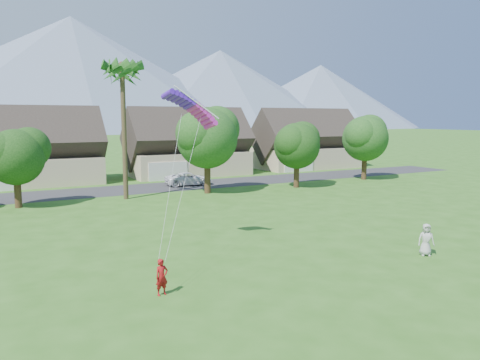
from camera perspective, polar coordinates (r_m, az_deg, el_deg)
ground at (r=20.35m, az=13.86°, el=-14.01°), size 500.00×500.00×0.00m
street at (r=50.18m, az=-13.08°, el=-1.11°), size 90.00×7.00×0.01m
kite_flyer at (r=20.30m, az=-9.52°, el=-11.59°), size 0.63×0.47×1.56m
watcher at (r=27.40m, az=21.74°, el=-6.77°), size 1.02×0.93×1.75m
parked_car at (r=52.09m, az=-6.29°, el=0.15°), size 5.34×2.77×1.44m
mountain_ridge at (r=275.77m, az=-23.80°, el=11.45°), size 540.00×240.00×70.00m
houses_row at (r=58.61m, az=-15.03°, el=3.43°), size 72.75×8.19×8.86m
tree_row at (r=43.53m, az=-12.61°, el=4.07°), size 62.27×6.67×8.45m
fan_palm at (r=44.02m, az=-14.19°, el=13.07°), size 3.00×3.00×13.80m
parafoil_kite at (r=26.33m, az=-5.91°, el=8.97°), size 3.27×1.01×0.50m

